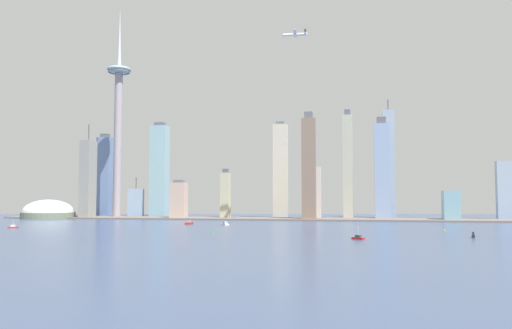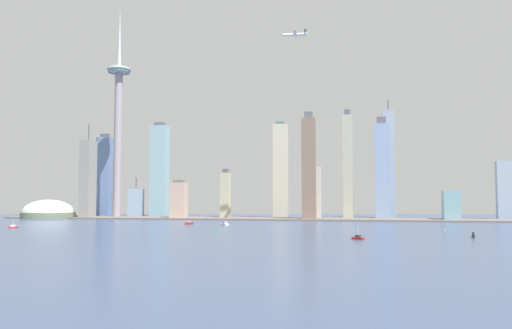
{
  "view_description": "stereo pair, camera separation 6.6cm",
  "coord_description": "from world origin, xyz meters",
  "px_view_note": "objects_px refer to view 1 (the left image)",
  "views": [
    {
      "loc": [
        123.77,
        -246.27,
        28.68
      ],
      "look_at": [
        -25.2,
        458.28,
        77.31
      ],
      "focal_mm": 36.15,
      "sensor_mm": 36.0,
      "label": 1
    },
    {
      "loc": [
        123.84,
        -246.25,
        28.68
      ],
      "look_at": [
        -25.2,
        458.28,
        77.31
      ],
      "focal_mm": 36.15,
      "sensor_mm": 36.0,
      "label": 2
    }
  ],
  "objects_px": {
    "skyscraper_8": "(225,195)",
    "skyscraper_12": "(389,164)",
    "boat_4": "(189,223)",
    "stadium_dome": "(48,213)",
    "skyscraper_10": "(179,200)",
    "boat_6": "(13,227)",
    "channel_buoy_0": "(257,228)",
    "skyscraper_0": "(280,170)",
    "boat_5": "(473,235)",
    "observation_tower": "(118,112)",
    "skyscraper_5": "(309,168)",
    "skyscraper_6": "(348,166)",
    "skyscraper_3": "(136,202)",
    "channel_buoy_2": "(213,232)",
    "skyscraper_9": "(159,170)",
    "skyscraper_2": "(505,190)",
    "skyscraper_4": "(382,170)",
    "skyscraper_7": "(88,179)",
    "boat_3": "(225,224)",
    "skyscraper_11": "(315,193)",
    "channel_buoy_1": "(445,230)",
    "skyscraper_13": "(104,176)",
    "skyscraper_1": "(451,206)",
    "airplane": "(295,34)",
    "boat_2": "(358,238)"
  },
  "relations": [
    {
      "from": "airplane",
      "to": "skyscraper_13",
      "type": "bearing_deg",
      "value": -30.05
    },
    {
      "from": "stadium_dome",
      "to": "skyscraper_10",
      "type": "relative_size",
      "value": 1.37
    },
    {
      "from": "skyscraper_11",
      "to": "boat_6",
      "type": "relative_size",
      "value": 9.89
    },
    {
      "from": "channel_buoy_1",
      "to": "skyscraper_11",
      "type": "bearing_deg",
      "value": 118.53
    },
    {
      "from": "skyscraper_11",
      "to": "channel_buoy_2",
      "type": "xyz_separation_m",
      "value": [
        -54.06,
        -341.49,
        -36.88
      ]
    },
    {
      "from": "stadium_dome",
      "to": "channel_buoy_2",
      "type": "relative_size",
      "value": 28.24
    },
    {
      "from": "skyscraper_5",
      "to": "skyscraper_6",
      "type": "distance_m",
      "value": 76.22
    },
    {
      "from": "skyscraper_8",
      "to": "skyscraper_12",
      "type": "bearing_deg",
      "value": 18.16
    },
    {
      "from": "skyscraper_9",
      "to": "channel_buoy_0",
      "type": "bearing_deg",
      "value": -53.76
    },
    {
      "from": "skyscraper_2",
      "to": "channel_buoy_2",
      "type": "xyz_separation_m",
      "value": [
        -325.12,
        -386.28,
        -40.67
      ]
    },
    {
      "from": "boat_5",
      "to": "skyscraper_11",
      "type": "bearing_deg",
      "value": -141.95
    },
    {
      "from": "channel_buoy_2",
      "to": "skyscraper_7",
      "type": "bearing_deg",
      "value": 134.69
    },
    {
      "from": "skyscraper_2",
      "to": "skyscraper_13",
      "type": "height_order",
      "value": "skyscraper_13"
    },
    {
      "from": "skyscraper_6",
      "to": "boat_4",
      "type": "xyz_separation_m",
      "value": [
        -173.91,
        -201.33,
        -75.89
      ]
    },
    {
      "from": "skyscraper_4",
      "to": "channel_buoy_2",
      "type": "distance_m",
      "value": 376.33
    },
    {
      "from": "boat_3",
      "to": "stadium_dome",
      "type": "bearing_deg",
      "value": -145.72
    },
    {
      "from": "skyscraper_1",
      "to": "skyscraper_12",
      "type": "bearing_deg",
      "value": 129.27
    },
    {
      "from": "skyscraper_0",
      "to": "skyscraper_7",
      "type": "bearing_deg",
      "value": -163.63
    },
    {
      "from": "boat_3",
      "to": "boat_6",
      "type": "xyz_separation_m",
      "value": [
        -190.79,
        -103.53,
        -0.25
      ]
    },
    {
      "from": "boat_2",
      "to": "channel_buoy_1",
      "type": "distance_m",
      "value": 143.09
    },
    {
      "from": "skyscraper_7",
      "to": "skyscraper_10",
      "type": "bearing_deg",
      "value": 3.37
    },
    {
      "from": "channel_buoy_2",
      "to": "channel_buoy_0",
      "type": "bearing_deg",
      "value": 71.58
    },
    {
      "from": "skyscraper_9",
      "to": "observation_tower",
      "type": "bearing_deg",
      "value": -124.15
    },
    {
      "from": "skyscraper_7",
      "to": "airplane",
      "type": "xyz_separation_m",
      "value": [
        322.76,
        -63.56,
        180.34
      ]
    },
    {
      "from": "skyscraper_7",
      "to": "observation_tower",
      "type": "bearing_deg",
      "value": 56.76
    },
    {
      "from": "skyscraper_1",
      "to": "skyscraper_12",
      "type": "relative_size",
      "value": 0.22
    },
    {
      "from": "skyscraper_12",
      "to": "skyscraper_9",
      "type": "bearing_deg",
      "value": -179.12
    },
    {
      "from": "skyscraper_4",
      "to": "skyscraper_10",
      "type": "relative_size",
      "value": 2.59
    },
    {
      "from": "skyscraper_10",
      "to": "skyscraper_8",
      "type": "bearing_deg",
      "value": 21.01
    },
    {
      "from": "skyscraper_0",
      "to": "boat_5",
      "type": "distance_m",
      "value": 433.28
    },
    {
      "from": "skyscraper_11",
      "to": "boat_5",
      "type": "xyz_separation_m",
      "value": [
        150.73,
        -348.12,
        -36.64
      ]
    },
    {
      "from": "stadium_dome",
      "to": "skyscraper_7",
      "type": "distance_m",
      "value": 76.83
    },
    {
      "from": "skyscraper_0",
      "to": "channel_buoy_1",
      "type": "height_order",
      "value": "skyscraper_0"
    },
    {
      "from": "skyscraper_9",
      "to": "airplane",
      "type": "distance_m",
      "value": 344.09
    },
    {
      "from": "skyscraper_4",
      "to": "skyscraper_12",
      "type": "relative_size",
      "value": 0.8
    },
    {
      "from": "skyscraper_2",
      "to": "skyscraper_4",
      "type": "relative_size",
      "value": 0.57
    },
    {
      "from": "skyscraper_3",
      "to": "skyscraper_12",
      "type": "relative_size",
      "value": 0.36
    },
    {
      "from": "boat_4",
      "to": "boat_6",
      "type": "relative_size",
      "value": 1.41
    },
    {
      "from": "skyscraper_9",
      "to": "airplane",
      "type": "bearing_deg",
      "value": -33.87
    },
    {
      "from": "boat_6",
      "to": "channel_buoy_0",
      "type": "bearing_deg",
      "value": -12.36
    },
    {
      "from": "skyscraper_5",
      "to": "airplane",
      "type": "xyz_separation_m",
      "value": [
        -9.66,
        -68.57,
        166.78
      ]
    },
    {
      "from": "channel_buoy_0",
      "to": "skyscraper_11",
      "type": "bearing_deg",
      "value": 83.56
    },
    {
      "from": "skyscraper_2",
      "to": "skyscraper_13",
      "type": "bearing_deg",
      "value": 179.33
    },
    {
      "from": "skyscraper_11",
      "to": "boat_4",
      "type": "xyz_separation_m",
      "value": [
        -126.06,
        -196.79,
        -36.75
      ]
    },
    {
      "from": "skyscraper_2",
      "to": "boat_4",
      "type": "xyz_separation_m",
      "value": [
        -397.12,
        -241.59,
        -40.53
      ]
    },
    {
      "from": "skyscraper_5",
      "to": "boat_4",
      "type": "height_order",
      "value": "skyscraper_5"
    },
    {
      "from": "stadium_dome",
      "to": "skyscraper_2",
      "type": "bearing_deg",
      "value": 9.72
    },
    {
      "from": "channel_buoy_2",
      "to": "skyscraper_10",
      "type": "bearing_deg",
      "value": 115.56
    },
    {
      "from": "skyscraper_12",
      "to": "boat_4",
      "type": "xyz_separation_m",
      "value": [
        -234.86,
        -251.78,
        -81.5
      ]
    },
    {
      "from": "skyscraper_8",
      "to": "observation_tower",
      "type": "bearing_deg",
      "value": 177.39
    }
  ]
}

